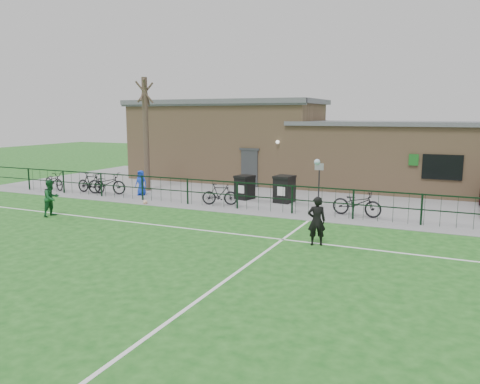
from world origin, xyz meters
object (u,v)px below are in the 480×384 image
at_px(bare_tree, 146,135).
at_px(ball_ground, 145,202).
at_px(outfield_player, 51,198).
at_px(bicycle_e, 357,203).
at_px(spectator_child, 141,183).
at_px(wheelie_bin_right, 284,190).
at_px(bicycle_a, 54,181).
at_px(wheelie_bin_left, 245,188).
at_px(bicycle_d, 220,194).
at_px(bicycle_b, 91,183).
at_px(bicycle_c, 107,183).
at_px(sign_post, 319,184).

height_order(bare_tree, ball_ground, bare_tree).
bearing_deg(outfield_player, bicycle_e, -64.13).
height_order(bare_tree, spectator_child, bare_tree).
bearing_deg(wheelie_bin_right, bicycle_a, -165.56).
relative_size(bare_tree, wheelie_bin_left, 5.63).
height_order(bicycle_d, spectator_child, spectator_child).
relative_size(wheelie_bin_right, bicycle_d, 0.72).
height_order(bicycle_a, ball_ground, bicycle_a).
bearing_deg(wheelie_bin_left, wheelie_bin_right, 13.48).
distance_m(bicycle_e, outfield_player, 12.33).
relative_size(wheelie_bin_right, bicycle_b, 0.66).
height_order(bicycle_a, bicycle_c, bicycle_c).
bearing_deg(bicycle_e, bicycle_c, 97.07).
distance_m(bicycle_b, bicycle_c, 0.97).
height_order(bicycle_e, ball_ground, bicycle_e).
bearing_deg(sign_post, spectator_child, -173.48).
bearing_deg(bicycle_a, wheelie_bin_left, -63.69).
distance_m(outfield_player, ball_ground, 4.17).
height_order(sign_post, bicycle_d, sign_post).
relative_size(bicycle_b, ball_ground, 8.84).
xyz_separation_m(sign_post, bicycle_b, (-11.74, -1.52, -0.47)).
relative_size(spectator_child, ball_ground, 6.35).
xyz_separation_m(sign_post, bicycle_d, (-4.11, -1.69, -0.51)).
xyz_separation_m(bare_tree, sign_post, (9.55, -0.39, -1.98)).
xyz_separation_m(bicycle_d, outfield_player, (-5.16, -4.86, 0.23)).
xyz_separation_m(bicycle_b, outfield_player, (2.47, -5.03, 0.19)).
bearing_deg(spectator_child, bicycle_c, -173.90).
relative_size(sign_post, spectator_child, 1.58).
xyz_separation_m(bare_tree, spectator_child, (0.62, -1.41, -2.35)).
bearing_deg(outfield_player, bicycle_b, 27.92).
height_order(wheelie_bin_left, outfield_player, outfield_player).
bearing_deg(bare_tree, spectator_child, -66.25).
bearing_deg(outfield_player, wheelie_bin_right, -46.99).
xyz_separation_m(bare_tree, bicycle_d, (5.44, -2.07, -2.49)).
distance_m(wheelie_bin_right, sign_post, 1.72).
height_order(wheelie_bin_right, bicycle_c, wheelie_bin_right).
height_order(wheelie_bin_right, bicycle_d, wheelie_bin_right).
bearing_deg(bicycle_d, outfield_player, 113.32).
bearing_deg(sign_post, bicycle_a, -173.76).
height_order(wheelie_bin_left, spectator_child, spectator_child).
distance_m(wheelie_bin_right, bicycle_c, 9.24).
bearing_deg(wheelie_bin_left, bicycle_c, -153.08).
distance_m(bicycle_c, spectator_child, 1.89).
height_order(bare_tree, outfield_player, bare_tree).
height_order(bicycle_b, ball_ground, bicycle_b).
xyz_separation_m(wheelie_bin_left, wheelie_bin_right, (2.03, -0.02, 0.05)).
height_order(wheelie_bin_right, bicycle_a, wheelie_bin_right).
bearing_deg(ball_ground, bicycle_d, 20.83).
bearing_deg(sign_post, outfield_player, -144.79).
relative_size(wheelie_bin_right, outfield_player, 0.79).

